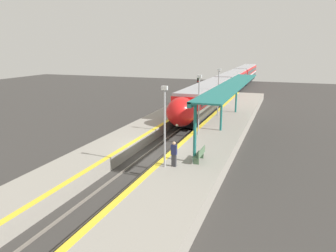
{
  "coord_description": "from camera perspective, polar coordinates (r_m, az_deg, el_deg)",
  "views": [
    {
      "loc": [
        9.09,
        -21.63,
        8.22
      ],
      "look_at": [
        0.57,
        1.91,
        2.11
      ],
      "focal_mm": 35.0,
      "sensor_mm": 36.0,
      "label": 1
    }
  ],
  "objects": [
    {
      "name": "railway_signal",
      "position": [
        46.62,
        5.26,
        6.54
      ],
      "size": [
        0.28,
        0.28,
        3.96
      ],
      "color": "#59595E",
      "rests_on": "ground_plane"
    },
    {
      "name": "train",
      "position": [
        58.52,
        10.94,
        7.53
      ],
      "size": [
        2.9,
        60.66,
        3.79
      ],
      "color": "black",
      "rests_on": "ground_plane"
    },
    {
      "name": "person_waiting",
      "position": [
        20.28,
        1.05,
        -4.84
      ],
      "size": [
        0.36,
        0.22,
        1.6
      ],
      "color": "#333338",
      "rests_on": "platform_right"
    },
    {
      "name": "platform_right",
      "position": [
        23.59,
        5.7,
        -5.53
      ],
      "size": [
        4.22,
        64.0,
        0.95
      ],
      "color": "gray",
      "rests_on": "ground_plane"
    },
    {
      "name": "lamppost_far",
      "position": [
        35.12,
        8.77,
        6.39
      ],
      "size": [
        0.36,
        0.2,
        5.02
      ],
      "color": "#9E9EA3",
      "rests_on": "platform_right"
    },
    {
      "name": "ground_plane",
      "position": [
        24.86,
        -2.76,
        -5.61
      ],
      "size": [
        120.0,
        120.0,
        0.0
      ],
      "primitive_type": "plane",
      "color": "#383533"
    },
    {
      "name": "platform_left",
      "position": [
        26.08,
        -9.4,
        -3.75
      ],
      "size": [
        3.24,
        64.0,
        0.95
      ],
      "color": "gray",
      "rests_on": "ground_plane"
    },
    {
      "name": "rail_left",
      "position": [
        25.11,
        -4.28,
        -5.25
      ],
      "size": [
        0.08,
        90.0,
        0.15
      ],
      "primitive_type": "cube",
      "color": "slate",
      "rests_on": "ground_plane"
    },
    {
      "name": "rail_right",
      "position": [
        24.58,
        -1.2,
        -5.64
      ],
      "size": [
        0.08,
        90.0,
        0.15
      ],
      "primitive_type": "cube",
      "color": "slate",
      "rests_on": "ground_plane"
    },
    {
      "name": "lamppost_mid",
      "position": [
        27.28,
        5.4,
        4.41
      ],
      "size": [
        0.36,
        0.2,
        5.02
      ],
      "color": "#9E9EA3",
      "rests_on": "platform_right"
    },
    {
      "name": "station_canopy",
      "position": [
        28.7,
        10.58,
        6.74
      ],
      "size": [
        2.02,
        20.56,
        4.16
      ],
      "color": "#1E6B66",
      "rests_on": "platform_right"
    },
    {
      "name": "platform_bench",
      "position": [
        21.34,
        5.58,
        -4.94
      ],
      "size": [
        0.44,
        1.64,
        0.89
      ],
      "color": "#4C6B4C",
      "rests_on": "platform_right"
    },
    {
      "name": "lamppost_near",
      "position": [
        19.66,
        -0.59,
        0.84
      ],
      "size": [
        0.36,
        0.2,
        5.02
      ],
      "color": "#9E9EA3",
      "rests_on": "platform_right"
    }
  ]
}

